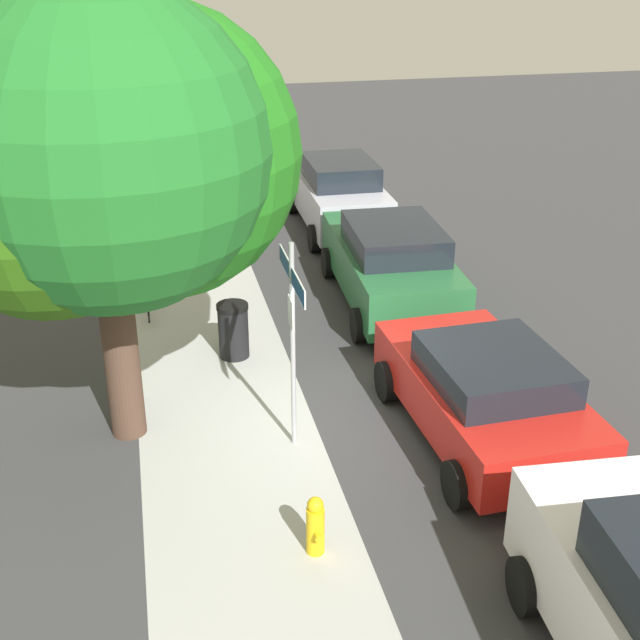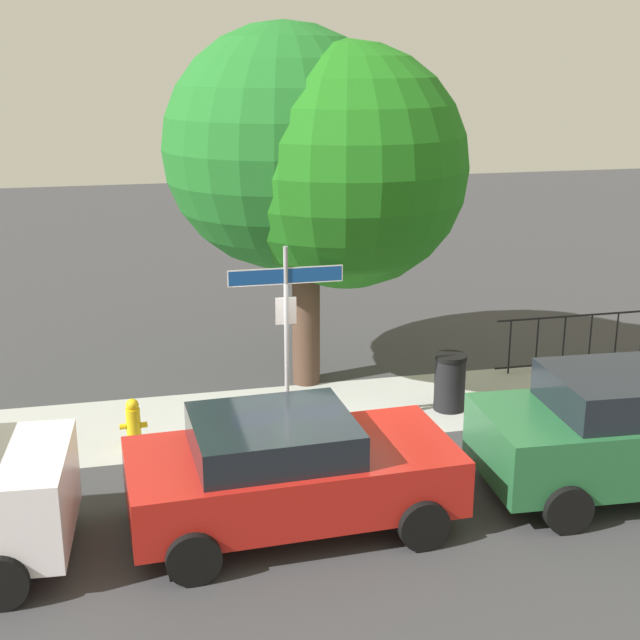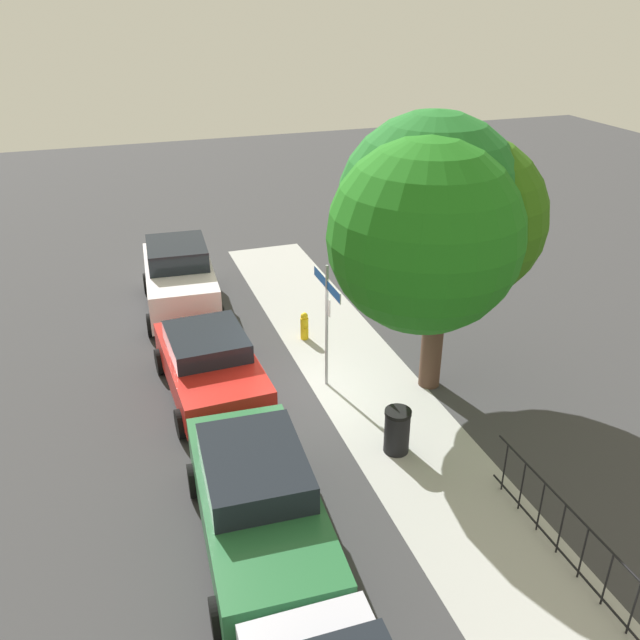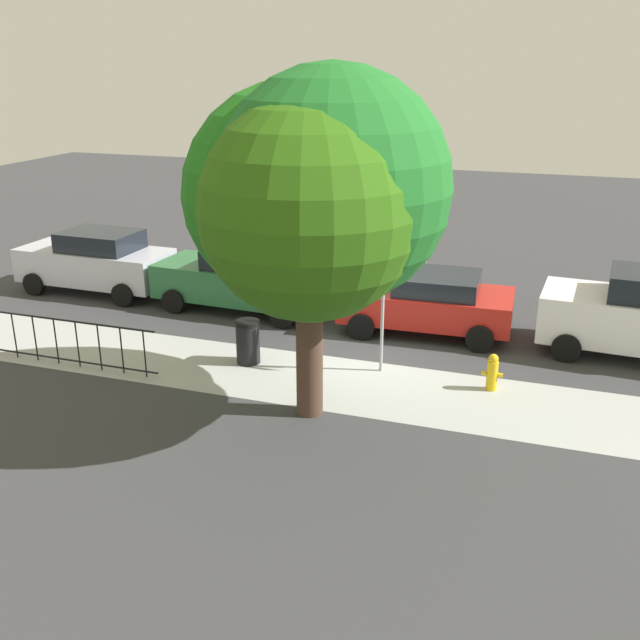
# 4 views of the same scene
# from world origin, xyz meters

# --- Properties ---
(ground_plane) EXTENTS (60.00, 60.00, 0.00)m
(ground_plane) POSITION_xyz_m (0.00, 0.00, 0.00)
(ground_plane) COLOR #38383A
(sidewalk_strip) EXTENTS (24.00, 2.60, 0.00)m
(sidewalk_strip) POSITION_xyz_m (2.00, 1.30, 0.00)
(sidewalk_strip) COLOR #A7A8A5
(sidewalk_strip) RESTS_ON ground_plane
(street_sign) EXTENTS (1.75, 0.07, 3.07)m
(street_sign) POSITION_xyz_m (-0.44, 0.40, 2.12)
(street_sign) COLOR #9EA0A5
(street_sign) RESTS_ON ground_plane
(shade_tree) EXTENTS (5.01, 5.17, 6.34)m
(shade_tree) POSITION_xyz_m (0.35, 2.64, 4.06)
(shade_tree) COLOR #4A3428
(shade_tree) RESTS_ON ground_plane
(car_red) EXTENTS (4.17, 2.28, 1.49)m
(car_red) POSITION_xyz_m (-0.95, -2.27, 0.78)
(car_red) COLOR red
(car_red) RESTS_ON ground_plane
(car_green) EXTENTS (4.72, 2.28, 1.71)m
(car_green) POSITION_xyz_m (3.99, -2.37, 0.88)
(car_green) COLOR #256436
(car_green) RESTS_ON ground_plane
(car_silver) EXTENTS (4.39, 2.03, 1.79)m
(car_silver) POSITION_xyz_m (8.65, -2.46, 0.91)
(car_silver) COLOR silver
(car_silver) RESTS_ON ground_plane
(iron_fence) EXTENTS (5.00, 0.04, 1.07)m
(iron_fence) POSITION_xyz_m (6.40, 2.30, 0.56)
(iron_fence) COLOR black
(iron_fence) RESTS_ON ground_plane
(fire_hydrant) EXTENTS (0.42, 0.22, 0.78)m
(fire_hydrant) POSITION_xyz_m (-2.81, 0.60, 0.38)
(fire_hydrant) COLOR yellow
(fire_hydrant) RESTS_ON ground_plane
(trash_bin) EXTENTS (0.55, 0.55, 0.98)m
(trash_bin) POSITION_xyz_m (2.45, 0.90, 0.49)
(trash_bin) COLOR black
(trash_bin) RESTS_ON ground_plane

